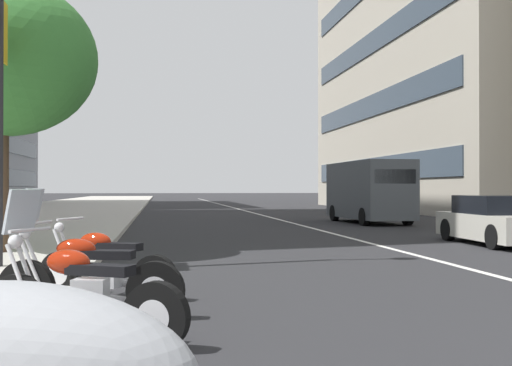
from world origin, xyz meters
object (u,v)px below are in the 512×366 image
at_px(street_tree_far_plaza, 4,58).
at_px(car_lead_in_lane, 499,221).
at_px(motorcycle_second_in_row, 87,279).
at_px(motorcycle_mid_row, 105,268).
at_px(delivery_van_ahead, 369,190).
at_px(motorcycle_far_end_row, 80,298).

bearing_deg(street_tree_far_plaza, car_lead_in_lane, -82.51).
bearing_deg(car_lead_in_lane, motorcycle_second_in_row, 132.36).
height_order(motorcycle_mid_row, delivery_van_ahead, delivery_van_ahead).
bearing_deg(street_tree_far_plaza, motorcycle_far_end_row, -161.98).
bearing_deg(motorcycle_second_in_row, delivery_van_ahead, -103.67).
relative_size(motorcycle_second_in_row, street_tree_far_plaza, 0.37).
xyz_separation_m(delivery_van_ahead, street_tree_far_plaza, (-12.16, 12.19, 2.83)).
height_order(car_lead_in_lane, street_tree_far_plaza, street_tree_far_plaza).
bearing_deg(street_tree_far_plaza, motorcycle_second_in_row, -159.41).
relative_size(delivery_van_ahead, street_tree_far_plaza, 1.01).
distance_m(motorcycle_second_in_row, delivery_van_ahead, 21.07).
bearing_deg(motorcycle_far_end_row, street_tree_far_plaza, -45.00).
bearing_deg(motorcycle_mid_row, delivery_van_ahead, -92.70).
distance_m(motorcycle_far_end_row, street_tree_far_plaza, 8.96).
bearing_deg(street_tree_far_plaza, motorcycle_mid_row, -153.88).
bearing_deg(motorcycle_mid_row, motorcycle_far_end_row, 116.06).
xyz_separation_m(motorcycle_mid_row, street_tree_far_plaza, (5.16, 2.53, 3.83)).
height_order(motorcycle_second_in_row, car_lead_in_lane, motorcycle_second_in_row).
bearing_deg(motorcycle_second_in_row, street_tree_far_plaza, -55.47).
bearing_deg(motorcycle_far_end_row, delivery_van_ahead, -88.99).
bearing_deg(car_lead_in_lane, street_tree_far_plaza, 100.13).
relative_size(car_lead_in_lane, street_tree_far_plaza, 0.74).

